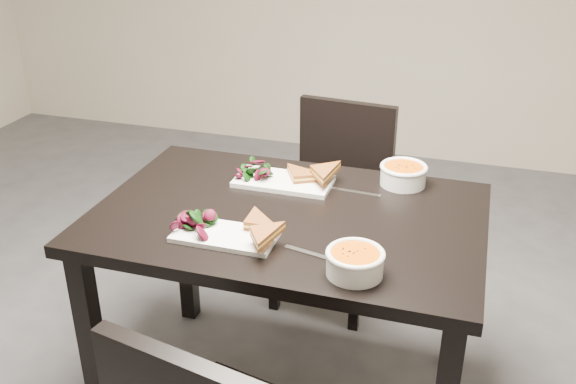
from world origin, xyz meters
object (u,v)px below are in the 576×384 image
object	(u,v)px
plate_near	(225,236)
plate_far	(284,181)
soup_bowl_near	(355,261)
chair_far	(337,191)
soup_bowl_far	(403,173)
table	(288,240)

from	to	relation	value
plate_near	plate_far	bearing A→B (deg)	82.89
soup_bowl_near	plate_far	bearing A→B (deg)	125.89
plate_far	chair_far	bearing A→B (deg)	82.60
plate_far	soup_bowl_far	distance (m)	0.41
soup_bowl_near	soup_bowl_far	world-z (taller)	soup_bowl_far
table	soup_bowl_far	world-z (taller)	soup_bowl_far
plate_near	plate_far	xyz separation A→B (m)	(0.05, 0.40, 0.00)
table	chair_far	xyz separation A→B (m)	(-0.01, 0.73, -0.17)
chair_far	plate_near	world-z (taller)	chair_far
soup_bowl_far	plate_far	bearing A→B (deg)	-163.62
chair_far	soup_bowl_near	distance (m)	1.09
table	chair_far	bearing A→B (deg)	90.55
chair_far	soup_bowl_near	world-z (taller)	chair_far
chair_far	soup_bowl_far	world-z (taller)	chair_far
soup_bowl_far	table	bearing A→B (deg)	-135.17
table	soup_bowl_far	bearing A→B (deg)	44.83
table	chair_far	world-z (taller)	chair_far
soup_bowl_far	soup_bowl_near	bearing A→B (deg)	-94.16
plate_near	soup_bowl_near	xyz separation A→B (m)	(0.40, -0.08, 0.03)
plate_far	plate_near	bearing A→B (deg)	-97.11
plate_near	soup_bowl_near	distance (m)	0.40
table	plate_near	world-z (taller)	plate_near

